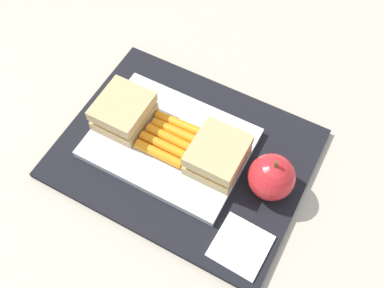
% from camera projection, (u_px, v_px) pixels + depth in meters
% --- Properties ---
extents(ground_plane, '(2.40, 2.40, 0.00)m').
position_uv_depth(ground_plane, '(185.00, 155.00, 0.66)').
color(ground_plane, '#B7AD99').
extents(lunchbag_mat, '(0.36, 0.28, 0.01)m').
position_uv_depth(lunchbag_mat, '(185.00, 153.00, 0.66)').
color(lunchbag_mat, black).
rests_on(lunchbag_mat, ground_plane).
extents(food_tray, '(0.23, 0.17, 0.01)m').
position_uv_depth(food_tray, '(170.00, 143.00, 0.66)').
color(food_tray, white).
rests_on(food_tray, lunchbag_mat).
extents(sandwich_half_left, '(0.07, 0.08, 0.04)m').
position_uv_depth(sandwich_half_left, '(123.00, 111.00, 0.65)').
color(sandwich_half_left, tan).
rests_on(sandwich_half_left, food_tray).
extents(sandwich_half_right, '(0.07, 0.08, 0.04)m').
position_uv_depth(sandwich_half_right, '(218.00, 155.00, 0.61)').
color(sandwich_half_right, tan).
rests_on(sandwich_half_right, food_tray).
extents(carrot_sticks_bundle, '(0.08, 0.07, 0.02)m').
position_uv_depth(carrot_sticks_bundle, '(169.00, 138.00, 0.65)').
color(carrot_sticks_bundle, orange).
rests_on(carrot_sticks_bundle, food_tray).
extents(apple, '(0.07, 0.07, 0.08)m').
position_uv_depth(apple, '(272.00, 177.00, 0.60)').
color(apple, red).
rests_on(apple, lunchbag_mat).
extents(paper_napkin, '(0.07, 0.07, 0.00)m').
position_uv_depth(paper_napkin, '(241.00, 246.00, 0.58)').
color(paper_napkin, white).
rests_on(paper_napkin, lunchbag_mat).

